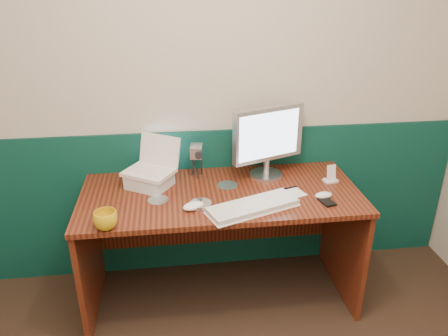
{
  "coord_description": "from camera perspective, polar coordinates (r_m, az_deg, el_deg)",
  "views": [
    {
      "loc": [
        -0.15,
        -0.83,
        1.91
      ],
      "look_at": [
        0.11,
        1.23,
        0.97
      ],
      "focal_mm": 35.0,
      "sensor_mm": 36.0,
      "label": 1
    }
  ],
  "objects": [
    {
      "name": "wainscot",
      "position": [
        2.93,
        -3.41,
        -4.43
      ],
      "size": [
        3.48,
        0.02,
        1.0
      ],
      "primitive_type": "cube",
      "color": "#073528",
      "rests_on": "ground"
    },
    {
      "name": "camcorder",
      "position": [
        2.67,
        -3.58,
        0.69
      ],
      "size": [
        0.1,
        0.13,
        0.18
      ],
      "primitive_type": null,
      "rotation": [
        0.0,
        0.0,
        -0.14
      ],
      "color": "silver",
      "rests_on": "desk"
    },
    {
      "name": "mouse_left",
      "position": [
        2.33,
        -4.0,
        -4.96
      ],
      "size": [
        0.14,
        0.11,
        0.04
      ],
      "primitive_type": "ellipsoid",
      "rotation": [
        0.0,
        0.0,
        0.41
      ],
      "color": "white",
      "rests_on": "desk"
    },
    {
      "name": "laptop_riser",
      "position": [
        2.6,
        -9.71,
        -1.58
      ],
      "size": [
        0.3,
        0.29,
        0.08
      ],
      "primitive_type": "cube",
      "rotation": [
        0.0,
        0.0,
        -0.57
      ],
      "color": "silver",
      "rests_on": "desk"
    },
    {
      "name": "back_wall",
      "position": [
        2.67,
        -3.83,
        9.97
      ],
      "size": [
        3.5,
        0.04,
        2.5
      ],
      "primitive_type": "cube",
      "color": "#BEB1A1",
      "rests_on": "ground"
    },
    {
      "name": "pen",
      "position": [
        2.57,
        8.2,
        -2.64
      ],
      "size": [
        0.14,
        0.04,
        0.01
      ],
      "primitive_type": "cylinder",
      "rotation": [
        0.0,
        1.57,
        0.25
      ],
      "color": "black",
      "rests_on": "desk"
    },
    {
      "name": "monitor",
      "position": [
        2.63,
        5.71,
        3.49
      ],
      "size": [
        0.48,
        0.28,
        0.46
      ],
      "primitive_type": null,
      "rotation": [
        0.0,
        0.0,
        0.35
      ],
      "color": "silver",
      "rests_on": "desk"
    },
    {
      "name": "keyboard",
      "position": [
        2.33,
        3.78,
        -5.1
      ],
      "size": [
        0.52,
        0.32,
        0.03
      ],
      "primitive_type": "cube",
      "rotation": [
        0.0,
        0.0,
        0.35
      ],
      "color": "silver",
      "rests_on": "desk"
    },
    {
      "name": "mouse_right",
      "position": [
        2.5,
        12.88,
        -3.48
      ],
      "size": [
        0.11,
        0.08,
        0.03
      ],
      "primitive_type": "ellipsoid",
      "rotation": [
        0.0,
        0.0,
        0.15
      ],
      "color": "silver",
      "rests_on": "desk"
    },
    {
      "name": "cd_loose_a",
      "position": [
        2.45,
        -8.59,
        -4.14
      ],
      "size": [
        0.12,
        0.12,
        0.0
      ],
      "primitive_type": "cylinder",
      "color": "#ACB2BC",
      "rests_on": "desk"
    },
    {
      "name": "music_player",
      "position": [
        2.69,
        13.85,
        -0.56
      ],
      "size": [
        0.06,
        0.04,
        0.09
      ],
      "primitive_type": "cube",
      "rotation": [
        -0.17,
        0.0,
        0.21
      ],
      "color": "silver",
      "rests_on": "dock"
    },
    {
      "name": "cd_spindle",
      "position": [
        2.36,
        -3.04,
        -4.81
      ],
      "size": [
        0.12,
        0.12,
        0.02
      ],
      "primitive_type": "cylinder",
      "color": "#AEB4BF",
      "rests_on": "desk"
    },
    {
      "name": "desk",
      "position": [
        2.7,
        -0.41,
        -10.25
      ],
      "size": [
        1.6,
        0.7,
        0.75
      ],
      "primitive_type": "cube",
      "color": "#361409",
      "rests_on": "ground"
    },
    {
      "name": "pda",
      "position": [
        2.46,
        13.26,
        -4.28
      ],
      "size": [
        0.08,
        0.12,
        0.01
      ],
      "primitive_type": "cube",
      "rotation": [
        0.0,
        0.0,
        0.23
      ],
      "color": "black",
      "rests_on": "desk"
    },
    {
      "name": "papers",
      "position": [
        2.51,
        8.68,
        -3.39
      ],
      "size": [
        0.19,
        0.15,
        0.0
      ],
      "primitive_type": "cube",
      "rotation": [
        0.0,
        0.0,
        0.34
      ],
      "color": "white",
      "rests_on": "desk"
    },
    {
      "name": "cd_loose_b",
      "position": [
        2.59,
        0.47,
        -2.24
      ],
      "size": [
        0.12,
        0.12,
        0.0
      ],
      "primitive_type": "cylinder",
      "color": "silver",
      "rests_on": "desk"
    },
    {
      "name": "dock",
      "position": [
        2.71,
        13.74,
        -1.59
      ],
      "size": [
        0.09,
        0.07,
        0.01
      ],
      "primitive_type": "cube",
      "rotation": [
        0.0,
        0.0,
        0.21
      ],
      "color": "white",
      "rests_on": "desk"
    },
    {
      "name": "laptop",
      "position": [
        2.53,
        -9.94,
        1.5
      ],
      "size": [
        0.34,
        0.32,
        0.22
      ],
      "primitive_type": null,
      "rotation": [
        0.0,
        0.0,
        -0.57
      ],
      "color": "white",
      "rests_on": "laptop_riser"
    },
    {
      "name": "mug",
      "position": [
        2.23,
        -15.21,
        -6.57
      ],
      "size": [
        0.13,
        0.13,
        0.09
      ],
      "primitive_type": "imported",
      "rotation": [
        0.0,
        0.0,
        -0.08
      ],
      "color": "gold",
      "rests_on": "desk"
    }
  ]
}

